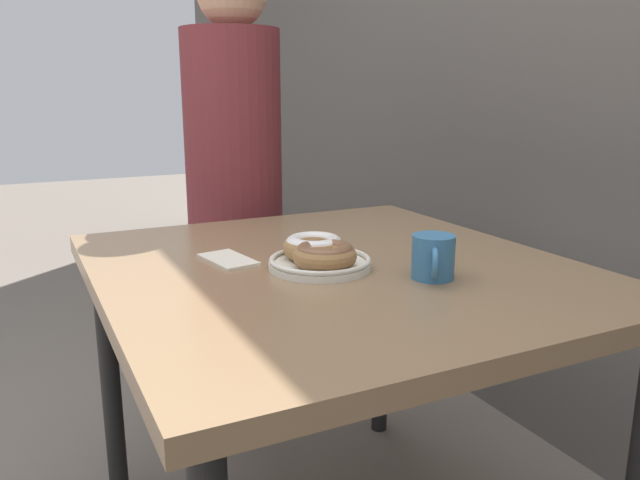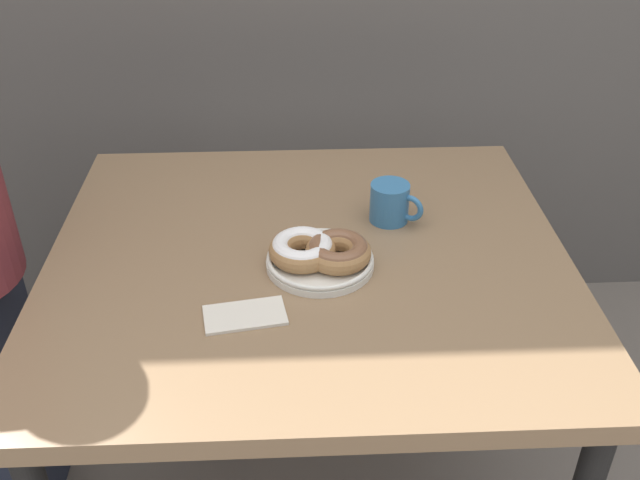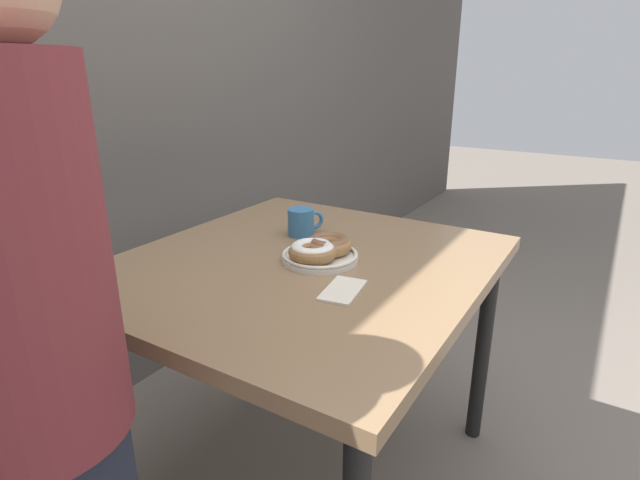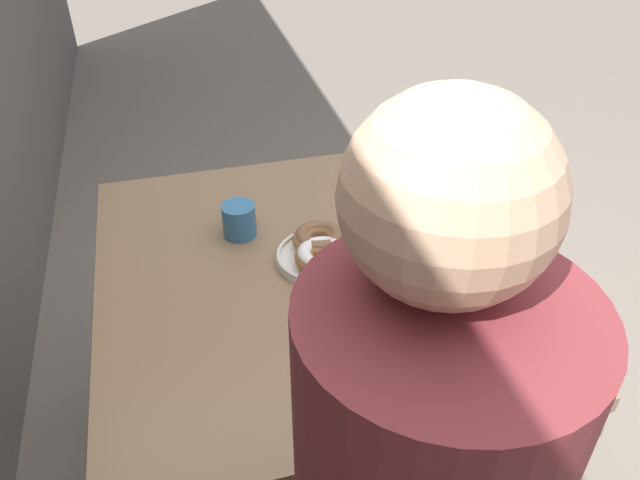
% 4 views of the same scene
% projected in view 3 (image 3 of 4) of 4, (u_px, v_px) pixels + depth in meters
% --- Properties ---
extents(wall_back, '(8.00, 0.05, 2.60)m').
position_uv_depth(wall_back, '(77.00, 47.00, 1.62)').
color(wall_back, '#56514C').
rests_on(wall_back, ground_plane).
extents(dining_table, '(1.04, 0.95, 0.74)m').
position_uv_depth(dining_table, '(303.00, 285.00, 1.40)').
color(dining_table, '#846647').
rests_on(dining_table, ground_plane).
extents(donut_plate, '(0.25, 0.21, 0.06)m').
position_uv_depth(donut_plate, '(320.00, 250.00, 1.36)').
color(donut_plate, silver).
rests_on(donut_plate, dining_table).
extents(coffee_mug, '(0.11, 0.09, 0.09)m').
position_uv_depth(coffee_mug, '(302.00, 222.00, 1.56)').
color(coffee_mug, teal).
rests_on(coffee_mug, dining_table).
extents(person_figure, '(0.33, 0.30, 1.46)m').
position_uv_depth(person_figure, '(23.00, 391.00, 0.79)').
color(person_figure, '#232838').
rests_on(person_figure, ground_plane).
extents(napkin, '(0.15, 0.10, 0.01)m').
position_uv_depth(napkin, '(343.00, 290.00, 1.18)').
color(napkin, beige).
rests_on(napkin, dining_table).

